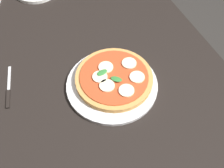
{
  "coord_description": "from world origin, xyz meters",
  "views": [
    {
      "loc": [
        0.58,
        -0.18,
        1.48
      ],
      "look_at": [
        0.08,
        0.03,
        0.74
      ],
      "focal_mm": 44.29,
      "sensor_mm": 36.0,
      "label": 1
    }
  ],
  "objects": [
    {
      "name": "knife",
      "position": [
        -0.03,
        -0.29,
        0.74
      ],
      "size": [
        0.17,
        0.05,
        0.01
      ],
      "color": "black",
      "rests_on": "dining_table"
    },
    {
      "name": "pizza",
      "position": [
        0.07,
        0.05,
        0.76
      ],
      "size": [
        0.26,
        0.26,
        0.03
      ],
      "color": "tan",
      "rests_on": "serving_tray"
    },
    {
      "name": "dining_table",
      "position": [
        0.0,
        0.0,
        0.64
      ],
      "size": [
        1.52,
        0.89,
        0.73
      ],
      "color": "black",
      "rests_on": "ground_plane"
    },
    {
      "name": "serving_tray",
      "position": [
        0.08,
        0.03,
        0.74
      ],
      "size": [
        0.3,
        0.3,
        0.01
      ],
      "primitive_type": "cylinder",
      "color": "silver",
      "rests_on": "dining_table"
    },
    {
      "name": "ground_plane",
      "position": [
        0.0,
        0.0,
        0.0
      ],
      "size": [
        6.0,
        6.0,
        0.0
      ],
      "primitive_type": "plane",
      "color": "#2D2B28"
    }
  ]
}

